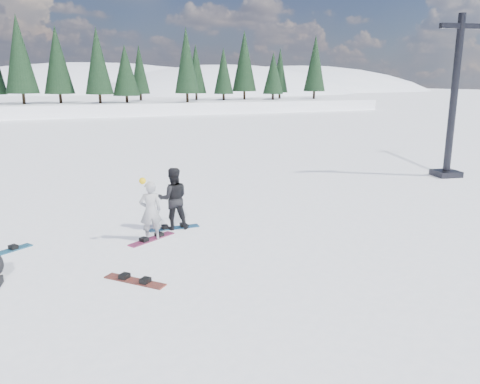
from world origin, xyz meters
The scene contains 9 objects.
ground centered at (0.00, 0.00, 0.00)m, with size 420.00×420.00×0.00m, color white.
alpine_backdrop centered at (-11.72, 189.17, -13.97)m, with size 412.50×227.00×53.20m.
lift_tower centered at (14.44, 4.53, 2.91)m, with size 1.97×1.28×7.16m.
snowboarder_woman centered at (-0.10, 0.96, 0.84)m, with size 0.61×0.41×1.81m.
snowboarder_man centered at (0.74, 1.72, 0.93)m, with size 0.90×0.70×1.85m, color black.
snowboard_woman centered at (-0.10, 0.96, 0.01)m, with size 1.50×0.28×0.03m, color #96204F.
snowboard_man centered at (0.74, 1.72, 0.01)m, with size 1.50×0.28×0.03m, color #1B6095.
snowboard_loose_b centered at (-1.06, -1.68, 0.01)m, with size 1.50×0.28×0.03m, color maroon.
snowboard_loose_c centered at (-3.85, 1.41, 0.01)m, with size 1.50×0.28×0.03m, color #1A688F.
Camera 1 is at (-2.62, -11.40, 4.31)m, focal length 35.00 mm.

